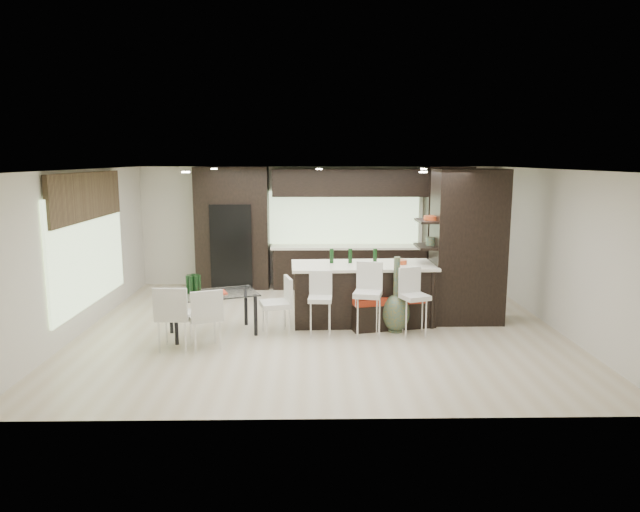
{
  "coord_description": "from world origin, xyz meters",
  "views": [
    {
      "loc": [
        -0.17,
        -9.47,
        2.88
      ],
      "look_at": [
        0.0,
        0.6,
        1.15
      ],
      "focal_mm": 32.0,
      "sensor_mm": 36.0,
      "label": 1
    }
  ],
  "objects_px": {
    "stool_mid": "(367,307)",
    "stool_right": "(414,309)",
    "stool_left": "(320,311)",
    "bench": "(391,311)",
    "kitchen_island": "(363,293)",
    "chair_end": "(276,308)",
    "chair_near": "(205,321)",
    "floor_vase": "(396,295)",
    "dining_table": "(213,314)",
    "chair_far": "(175,320)"
  },
  "relations": [
    {
      "from": "bench",
      "to": "floor_vase",
      "type": "xyz_separation_m",
      "value": [
        0.04,
        -0.29,
        0.36
      ]
    },
    {
      "from": "kitchen_island",
      "to": "floor_vase",
      "type": "bearing_deg",
      "value": -52.66
    },
    {
      "from": "bench",
      "to": "dining_table",
      "type": "distance_m",
      "value": 3.03
    },
    {
      "from": "stool_mid",
      "to": "stool_right",
      "type": "bearing_deg",
      "value": 14.85
    },
    {
      "from": "stool_mid",
      "to": "stool_right",
      "type": "height_order",
      "value": "stool_mid"
    },
    {
      "from": "stool_left",
      "to": "chair_far",
      "type": "bearing_deg",
      "value": -160.46
    },
    {
      "from": "stool_left",
      "to": "chair_end",
      "type": "relative_size",
      "value": 0.97
    },
    {
      "from": "stool_right",
      "to": "chair_far",
      "type": "xyz_separation_m",
      "value": [
        -3.76,
        -0.61,
        0.01
      ]
    },
    {
      "from": "bench",
      "to": "chair_near",
      "type": "relative_size",
      "value": 1.65
    },
    {
      "from": "kitchen_island",
      "to": "chair_end",
      "type": "bearing_deg",
      "value": -157.05
    },
    {
      "from": "chair_far",
      "to": "chair_end",
      "type": "bearing_deg",
      "value": 27.71
    },
    {
      "from": "stool_left",
      "to": "bench",
      "type": "height_order",
      "value": "stool_left"
    },
    {
      "from": "chair_near",
      "to": "floor_vase",
      "type": "bearing_deg",
      "value": -6.32
    },
    {
      "from": "kitchen_island",
      "to": "chair_near",
      "type": "xyz_separation_m",
      "value": [
        -2.54,
        -1.43,
        -0.08
      ]
    },
    {
      "from": "kitchen_island",
      "to": "stool_right",
      "type": "relative_size",
      "value": 2.79
    },
    {
      "from": "stool_left",
      "to": "chair_near",
      "type": "height_order",
      "value": "chair_near"
    },
    {
      "from": "stool_mid",
      "to": "bench",
      "type": "distance_m",
      "value": 0.74
    },
    {
      "from": "chair_end",
      "to": "stool_mid",
      "type": "bearing_deg",
      "value": -109.86
    },
    {
      "from": "bench",
      "to": "dining_table",
      "type": "bearing_deg",
      "value": 174.22
    },
    {
      "from": "bench",
      "to": "dining_table",
      "type": "relative_size",
      "value": 1.01
    },
    {
      "from": "bench",
      "to": "chair_far",
      "type": "relative_size",
      "value": 1.57
    },
    {
      "from": "dining_table",
      "to": "chair_near",
      "type": "height_order",
      "value": "chair_near"
    },
    {
      "from": "stool_right",
      "to": "floor_vase",
      "type": "height_order",
      "value": "floor_vase"
    },
    {
      "from": "stool_right",
      "to": "chair_far",
      "type": "distance_m",
      "value": 3.81
    },
    {
      "from": "floor_vase",
      "to": "dining_table",
      "type": "relative_size",
      "value": 0.89
    },
    {
      "from": "chair_near",
      "to": "bench",
      "type": "bearing_deg",
      "value": -1.1
    },
    {
      "from": "chair_near",
      "to": "chair_far",
      "type": "distance_m",
      "value": 0.45
    },
    {
      "from": "kitchen_island",
      "to": "stool_right",
      "type": "bearing_deg",
      "value": -49.7
    },
    {
      "from": "kitchen_island",
      "to": "bench",
      "type": "height_order",
      "value": "kitchen_island"
    },
    {
      "from": "stool_right",
      "to": "chair_near",
      "type": "distance_m",
      "value": 3.36
    },
    {
      "from": "stool_mid",
      "to": "floor_vase",
      "type": "bearing_deg",
      "value": 39.62
    },
    {
      "from": "stool_mid",
      "to": "stool_left",
      "type": "bearing_deg",
      "value": -168.37
    },
    {
      "from": "stool_mid",
      "to": "bench",
      "type": "relative_size",
      "value": 0.67
    },
    {
      "from": "stool_right",
      "to": "floor_vase",
      "type": "xyz_separation_m",
      "value": [
        -0.27,
        0.23,
        0.19
      ]
    },
    {
      "from": "stool_left",
      "to": "dining_table",
      "type": "distance_m",
      "value": 1.77
    },
    {
      "from": "stool_left",
      "to": "stool_right",
      "type": "distance_m",
      "value": 1.54
    },
    {
      "from": "dining_table",
      "to": "floor_vase",
      "type": "bearing_deg",
      "value": -18.61
    },
    {
      "from": "stool_mid",
      "to": "chair_far",
      "type": "height_order",
      "value": "stool_mid"
    },
    {
      "from": "stool_mid",
      "to": "floor_vase",
      "type": "relative_size",
      "value": 0.77
    },
    {
      "from": "stool_right",
      "to": "chair_far",
      "type": "height_order",
      "value": "chair_far"
    },
    {
      "from": "floor_vase",
      "to": "chair_near",
      "type": "relative_size",
      "value": 1.45
    },
    {
      "from": "dining_table",
      "to": "chair_near",
      "type": "xyz_separation_m",
      "value": [
        0.0,
        -0.72,
        0.1
      ]
    },
    {
      "from": "stool_left",
      "to": "chair_near",
      "type": "bearing_deg",
      "value": -157.16
    },
    {
      "from": "kitchen_island",
      "to": "chair_end",
      "type": "height_order",
      "value": "kitchen_island"
    },
    {
      "from": "kitchen_island",
      "to": "stool_left",
      "type": "relative_size",
      "value": 2.94
    },
    {
      "from": "stool_mid",
      "to": "chair_end",
      "type": "xyz_separation_m",
      "value": [
        -1.51,
        0.15,
        -0.05
      ]
    },
    {
      "from": "stool_mid",
      "to": "chair_end",
      "type": "distance_m",
      "value": 1.51
    },
    {
      "from": "chair_end",
      "to": "chair_near",
      "type": "bearing_deg",
      "value": 110.57
    },
    {
      "from": "stool_left",
      "to": "bench",
      "type": "relative_size",
      "value": 0.59
    },
    {
      "from": "bench",
      "to": "dining_table",
      "type": "xyz_separation_m",
      "value": [
        -3.01,
        -0.39,
        0.07
      ]
    }
  ]
}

